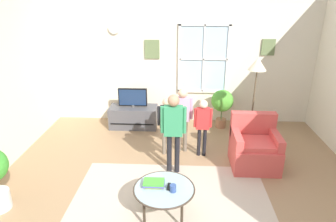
{
  "coord_description": "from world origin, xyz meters",
  "views": [
    {
      "loc": [
        0.03,
        -3.45,
        2.72
      ],
      "look_at": [
        -0.19,
        0.93,
        0.98
      ],
      "focal_mm": 31.11,
      "sensor_mm": 36.0,
      "label": 1
    }
  ],
  "objects_px": {
    "armchair": "(254,148)",
    "person_green_shirt": "(173,125)",
    "cup": "(173,188)",
    "potted_plant_by_window": "(222,103)",
    "coffee_table": "(164,190)",
    "person_red_shirt": "(203,122)",
    "person_black_shirt": "(167,120)",
    "tv_stand": "(134,117)",
    "television": "(133,97)",
    "book_stack": "(154,183)",
    "floor_lamp": "(257,73)",
    "remote_near_books": "(169,187)",
    "person_pink_shirt": "(182,113)"
  },
  "relations": [
    {
      "from": "book_stack",
      "to": "potted_plant_by_window",
      "type": "height_order",
      "value": "potted_plant_by_window"
    },
    {
      "from": "tv_stand",
      "to": "floor_lamp",
      "type": "xyz_separation_m",
      "value": [
        2.37,
        -0.79,
        1.21
      ]
    },
    {
      "from": "armchair",
      "to": "coffee_table",
      "type": "bearing_deg",
      "value": -138.25
    },
    {
      "from": "coffee_table",
      "to": "book_stack",
      "type": "xyz_separation_m",
      "value": [
        -0.14,
        0.05,
        0.06
      ]
    },
    {
      "from": "person_red_shirt",
      "to": "person_black_shirt",
      "type": "bearing_deg",
      "value": 178.94
    },
    {
      "from": "book_stack",
      "to": "person_green_shirt",
      "type": "bearing_deg",
      "value": 77.02
    },
    {
      "from": "coffee_table",
      "to": "person_red_shirt",
      "type": "bearing_deg",
      "value": 69.7
    },
    {
      "from": "television",
      "to": "potted_plant_by_window",
      "type": "distance_m",
      "value": 1.93
    },
    {
      "from": "coffee_table",
      "to": "cup",
      "type": "relative_size",
      "value": 8.45
    },
    {
      "from": "tv_stand",
      "to": "book_stack",
      "type": "distance_m",
      "value": 2.81
    },
    {
      "from": "armchair",
      "to": "person_pink_shirt",
      "type": "xyz_separation_m",
      "value": [
        -1.22,
        0.43,
        0.44
      ]
    },
    {
      "from": "coffee_table",
      "to": "person_black_shirt",
      "type": "bearing_deg",
      "value": 91.83
    },
    {
      "from": "cup",
      "to": "person_pink_shirt",
      "type": "xyz_separation_m",
      "value": [
        0.11,
        1.78,
        0.31
      ]
    },
    {
      "from": "cup",
      "to": "television",
      "type": "bearing_deg",
      "value": 108.95
    },
    {
      "from": "person_pink_shirt",
      "to": "floor_lamp",
      "type": "distance_m",
      "value": 1.48
    },
    {
      "from": "person_red_shirt",
      "to": "floor_lamp",
      "type": "bearing_deg",
      "value": 22.67
    },
    {
      "from": "person_red_shirt",
      "to": "potted_plant_by_window",
      "type": "distance_m",
      "value": 1.36
    },
    {
      "from": "tv_stand",
      "to": "person_red_shirt",
      "type": "xyz_separation_m",
      "value": [
        1.43,
        -1.18,
        0.43
      ]
    },
    {
      "from": "person_pink_shirt",
      "to": "remote_near_books",
      "type": "bearing_deg",
      "value": -95.5
    },
    {
      "from": "cup",
      "to": "potted_plant_by_window",
      "type": "xyz_separation_m",
      "value": [
        0.96,
        2.89,
        0.12
      ]
    },
    {
      "from": "cup",
      "to": "remote_near_books",
      "type": "relative_size",
      "value": 0.68
    },
    {
      "from": "armchair",
      "to": "person_red_shirt",
      "type": "relative_size",
      "value": 0.82
    },
    {
      "from": "tv_stand",
      "to": "television",
      "type": "distance_m",
      "value": 0.46
    },
    {
      "from": "coffee_table",
      "to": "floor_lamp",
      "type": "xyz_separation_m",
      "value": [
        1.52,
        1.96,
        1.06
      ]
    },
    {
      "from": "potted_plant_by_window",
      "to": "coffee_table",
      "type": "bearing_deg",
      "value": -110.86
    },
    {
      "from": "person_green_shirt",
      "to": "cup",
      "type": "bearing_deg",
      "value": -88.2
    },
    {
      "from": "potted_plant_by_window",
      "to": "tv_stand",
      "type": "bearing_deg",
      "value": -177.68
    },
    {
      "from": "cup",
      "to": "potted_plant_by_window",
      "type": "bearing_deg",
      "value": 71.6
    },
    {
      "from": "person_green_shirt",
      "to": "tv_stand",
      "type": "bearing_deg",
      "value": 118.08
    },
    {
      "from": "tv_stand",
      "to": "person_black_shirt",
      "type": "height_order",
      "value": "person_black_shirt"
    },
    {
      "from": "book_stack",
      "to": "coffee_table",
      "type": "bearing_deg",
      "value": -20.02
    },
    {
      "from": "coffee_table",
      "to": "potted_plant_by_window",
      "type": "height_order",
      "value": "potted_plant_by_window"
    },
    {
      "from": "cup",
      "to": "book_stack",
      "type": "bearing_deg",
      "value": 156.88
    },
    {
      "from": "potted_plant_by_window",
      "to": "remote_near_books",
      "type": "bearing_deg",
      "value": -109.92
    },
    {
      "from": "remote_near_books",
      "to": "person_pink_shirt",
      "type": "bearing_deg",
      "value": 84.5
    },
    {
      "from": "armchair",
      "to": "person_green_shirt",
      "type": "distance_m",
      "value": 1.49
    },
    {
      "from": "person_black_shirt",
      "to": "tv_stand",
      "type": "bearing_deg",
      "value": 124.24
    },
    {
      "from": "person_pink_shirt",
      "to": "television",
      "type": "bearing_deg",
      "value": 136.18
    },
    {
      "from": "tv_stand",
      "to": "person_black_shirt",
      "type": "xyz_separation_m",
      "value": [
        0.8,
        -1.17,
        0.45
      ]
    },
    {
      "from": "remote_near_books",
      "to": "potted_plant_by_window",
      "type": "relative_size",
      "value": 0.16
    },
    {
      "from": "person_green_shirt",
      "to": "person_black_shirt",
      "type": "bearing_deg",
      "value": 103.16
    },
    {
      "from": "cup",
      "to": "person_red_shirt",
      "type": "height_order",
      "value": "person_red_shirt"
    },
    {
      "from": "television",
      "to": "armchair",
      "type": "xyz_separation_m",
      "value": [
        2.3,
        -1.46,
        -0.36
      ]
    },
    {
      "from": "tv_stand",
      "to": "armchair",
      "type": "distance_m",
      "value": 2.73
    },
    {
      "from": "armchair",
      "to": "person_black_shirt",
      "type": "xyz_separation_m",
      "value": [
        -1.5,
        0.29,
        0.36
      ]
    },
    {
      "from": "tv_stand",
      "to": "book_stack",
      "type": "relative_size",
      "value": 3.69
    },
    {
      "from": "cup",
      "to": "person_green_shirt",
      "type": "distance_m",
      "value": 1.14
    },
    {
      "from": "television",
      "to": "floor_lamp",
      "type": "height_order",
      "value": "floor_lamp"
    },
    {
      "from": "person_red_shirt",
      "to": "person_green_shirt",
      "type": "xyz_separation_m",
      "value": [
        -0.5,
        -0.56,
        0.17
      ]
    },
    {
      "from": "remote_near_books",
      "to": "person_pink_shirt",
      "type": "height_order",
      "value": "person_pink_shirt"
    }
  ]
}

